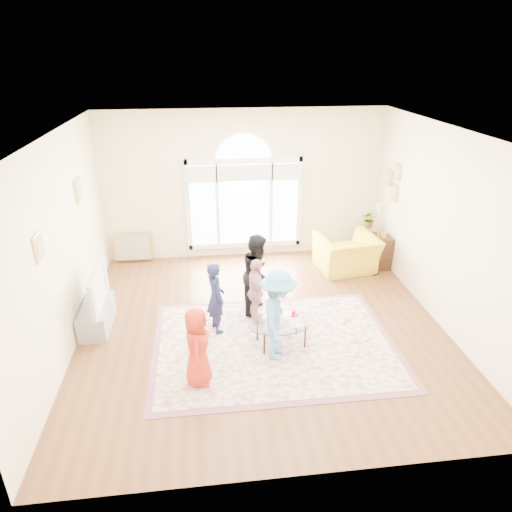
{
  "coord_description": "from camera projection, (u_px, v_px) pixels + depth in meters",
  "views": [
    {
      "loc": [
        -0.89,
        -6.47,
        4.29
      ],
      "look_at": [
        -0.07,
        0.3,
        1.17
      ],
      "focal_mm": 32.0,
      "sensor_mm": 36.0,
      "label": 1
    }
  ],
  "objects": [
    {
      "name": "ground",
      "position": [
        262.0,
        326.0,
        7.72
      ],
      "size": [
        6.0,
        6.0,
        0.0
      ],
      "primitive_type": "plane",
      "color": "brown",
      "rests_on": "ground"
    },
    {
      "name": "room_shell",
      "position": [
        245.0,
        189.0,
        9.63
      ],
      "size": [
        6.0,
        6.0,
        6.0
      ],
      "color": "beige",
      "rests_on": "ground"
    },
    {
      "name": "area_rug",
      "position": [
        274.0,
        344.0,
        7.23
      ],
      "size": [
        3.6,
        2.6,
        0.02
      ],
      "primitive_type": "cube",
      "color": "beige",
      "rests_on": "ground"
    },
    {
      "name": "rug_border",
      "position": [
        274.0,
        344.0,
        7.23
      ],
      "size": [
        3.8,
        2.8,
        0.01
      ],
      "primitive_type": "cube",
      "color": "#854E5E",
      "rests_on": "ground"
    },
    {
      "name": "tv_console",
      "position": [
        97.0,
        316.0,
        7.6
      ],
      "size": [
        0.45,
        1.0,
        0.42
      ],
      "primitive_type": "cube",
      "color": "#919399",
      "rests_on": "ground"
    },
    {
      "name": "television",
      "position": [
        92.0,
        288.0,
        7.39
      ],
      "size": [
        0.17,
        1.11,
        0.64
      ],
      "color": "black",
      "rests_on": "tv_console"
    },
    {
      "name": "coffee_table",
      "position": [
        281.0,
        323.0,
        7.07
      ],
      "size": [
        1.13,
        0.82,
        0.54
      ],
      "rotation": [
        0.0,
        0.0,
        0.16
      ],
      "color": "silver",
      "rests_on": "ground"
    },
    {
      "name": "armchair",
      "position": [
        347.0,
        254.0,
        9.5
      ],
      "size": [
        1.31,
        1.19,
        0.76
      ],
      "primitive_type": "imported",
      "rotation": [
        0.0,
        0.0,
        3.29
      ],
      "color": "yellow",
      "rests_on": "ground"
    },
    {
      "name": "side_cabinet",
      "position": [
        379.0,
        251.0,
        9.69
      ],
      "size": [
        0.4,
        0.5,
        0.7
      ],
      "primitive_type": "cube",
      "color": "black",
      "rests_on": "ground"
    },
    {
      "name": "floor_lamp",
      "position": [
        381.0,
        215.0,
        8.98
      ],
      "size": [
        0.27,
        0.27,
        1.51
      ],
      "color": "black",
      "rests_on": "ground"
    },
    {
      "name": "plant_pedestal",
      "position": [
        367.0,
        242.0,
        10.15
      ],
      "size": [
        0.2,
        0.2,
        0.7
      ],
      "primitive_type": "cylinder",
      "color": "white",
      "rests_on": "ground"
    },
    {
      "name": "potted_plant",
      "position": [
        370.0,
        219.0,
        9.93
      ],
      "size": [
        0.43,
        0.41,
        0.39
      ],
      "primitive_type": "imported",
      "rotation": [
        0.0,
        0.0,
        -0.38
      ],
      "color": "#33722D",
      "rests_on": "plant_pedestal"
    },
    {
      "name": "leaning_picture",
      "position": [
        135.0,
        261.0,
        10.07
      ],
      "size": [
        0.8,
        0.14,
        0.62
      ],
      "primitive_type": "cube",
      "rotation": [
        -0.14,
        0.0,
        0.0
      ],
      "color": "tan",
      "rests_on": "ground"
    },
    {
      "name": "child_red",
      "position": [
        197.0,
        347.0,
        6.18
      ],
      "size": [
        0.43,
        0.6,
        1.16
      ],
      "primitive_type": "imported",
      "rotation": [
        0.0,
        0.0,
        1.46
      ],
      "color": "red",
      "rests_on": "area_rug"
    },
    {
      "name": "child_navy",
      "position": [
        216.0,
        297.0,
        7.34
      ],
      "size": [
        0.41,
        0.51,
        1.22
      ],
      "primitive_type": "imported",
      "rotation": [
        0.0,
        0.0,
        1.87
      ],
      "color": "#171C3E",
      "rests_on": "area_rug"
    },
    {
      "name": "child_black",
      "position": [
        258.0,
        274.0,
        7.86
      ],
      "size": [
        0.75,
        0.84,
        1.44
      ],
      "primitive_type": "imported",
      "rotation": [
        0.0,
        0.0,
        1.23
      ],
      "color": "black",
      "rests_on": "area_rug"
    },
    {
      "name": "child_pink",
      "position": [
        256.0,
        292.0,
        7.55
      ],
      "size": [
        0.33,
        0.7,
        1.18
      ],
      "primitive_type": "imported",
      "rotation": [
        0.0,
        0.0,
        1.63
      ],
      "color": "pink",
      "rests_on": "area_rug"
    },
    {
      "name": "child_blue",
      "position": [
        278.0,
        315.0,
        6.65
      ],
      "size": [
        0.7,
        1.0,
        1.42
      ],
      "primitive_type": "imported",
      "rotation": [
        0.0,
        0.0,
        1.37
      ],
      "color": "#569BCC",
      "rests_on": "area_rug"
    }
  ]
}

